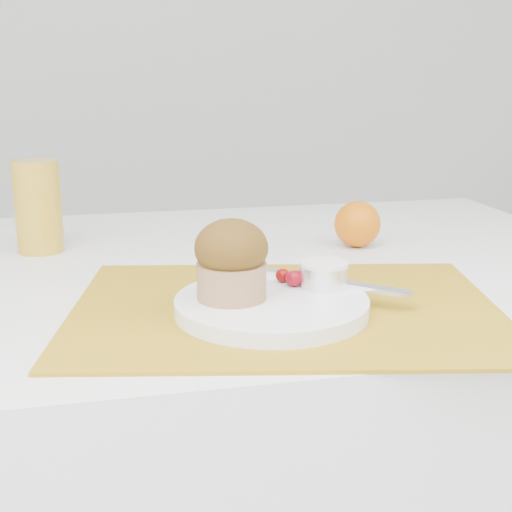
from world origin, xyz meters
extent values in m
cube|color=white|center=(0.00, 0.05, 0.38)|extent=(1.20, 0.80, 0.75)
cube|color=#AF8318|center=(0.04, -0.16, 0.75)|extent=(0.55, 0.45, 0.00)
cylinder|color=white|center=(0.02, -0.18, 0.76)|extent=(0.26, 0.26, 0.02)
cylinder|color=white|center=(0.09, -0.15, 0.78)|extent=(0.08, 0.08, 0.03)
cylinder|color=white|center=(0.09, -0.15, 0.80)|extent=(0.07, 0.07, 0.01)
ellipsoid|color=#5E0203|center=(0.05, -0.12, 0.78)|extent=(0.02, 0.02, 0.02)
ellipsoid|color=#5F020D|center=(0.05, -0.14, 0.78)|extent=(0.02, 0.02, 0.02)
cube|color=white|center=(0.10, -0.14, 0.77)|extent=(0.16, 0.15, 0.01)
sphere|color=orange|center=(0.22, 0.10, 0.79)|extent=(0.07, 0.07, 0.07)
cylinder|color=gold|center=(-0.26, 0.18, 0.82)|extent=(0.09, 0.09, 0.14)
cylinder|color=#AF8054|center=(-0.03, -0.17, 0.79)|extent=(0.08, 0.08, 0.04)
ellipsoid|color=#37220A|center=(-0.03, -0.17, 0.83)|extent=(0.08, 0.08, 0.06)
camera|label=1|loc=(-0.17, -0.92, 1.03)|focal=50.00mm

